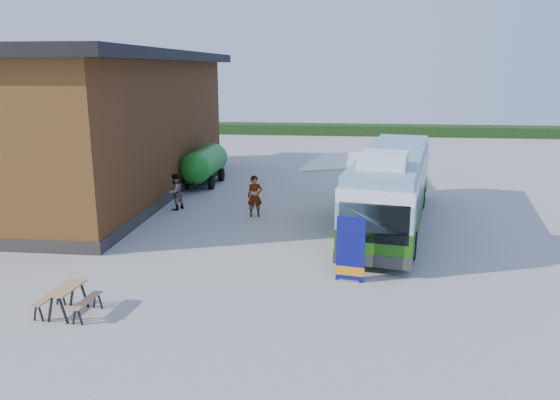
# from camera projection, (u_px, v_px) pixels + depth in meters

# --- Properties ---
(ground) EXTENTS (100.00, 100.00, 0.00)m
(ground) POSITION_uv_depth(u_px,v_px,m) (277.00, 262.00, 19.18)
(ground) COLOR #BCB7AD
(ground) RESTS_ON ground
(barn) EXTENTS (9.60, 21.20, 7.50)m
(barn) POSITION_uv_depth(u_px,v_px,m) (104.00, 127.00, 29.14)
(barn) COLOR brown
(barn) RESTS_ON ground
(hedge) EXTENTS (40.00, 3.00, 1.00)m
(hedge) POSITION_uv_depth(u_px,v_px,m) (400.00, 130.00, 54.86)
(hedge) COLOR #264419
(hedge) RESTS_ON ground
(bus) EXTENTS (4.72, 12.49, 3.76)m
(bus) POSITION_uv_depth(u_px,v_px,m) (392.00, 186.00, 23.12)
(bus) COLOR #266B11
(bus) RESTS_ON ground
(awning) EXTENTS (3.40, 4.73, 0.53)m
(awning) POSITION_uv_depth(u_px,v_px,m) (345.00, 162.00, 23.37)
(awning) COLOR white
(awning) RESTS_ON ground
(banner) EXTENTS (0.92, 0.29, 2.14)m
(banner) POSITION_uv_depth(u_px,v_px,m) (350.00, 255.00, 17.29)
(banner) COLOR navy
(banner) RESTS_ON ground
(picnic_table) EXTENTS (1.52, 1.37, 0.81)m
(picnic_table) POSITION_uv_depth(u_px,v_px,m) (67.00, 294.00, 15.00)
(picnic_table) COLOR tan
(picnic_table) RESTS_ON ground
(person_a) EXTENTS (0.79, 0.63, 1.90)m
(person_a) POSITION_uv_depth(u_px,v_px,m) (255.00, 196.00, 24.87)
(person_a) COLOR #999999
(person_a) RESTS_ON ground
(person_b) EXTENTS (0.98, 1.06, 1.75)m
(person_b) POSITION_uv_depth(u_px,v_px,m) (175.00, 192.00, 26.08)
(person_b) COLOR #999999
(person_b) RESTS_ON ground
(slurry_tanker) EXTENTS (1.84, 5.85, 2.16)m
(slurry_tanker) POSITION_uv_depth(u_px,v_px,m) (205.00, 164.00, 31.59)
(slurry_tanker) COLOR #17811D
(slurry_tanker) RESTS_ON ground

